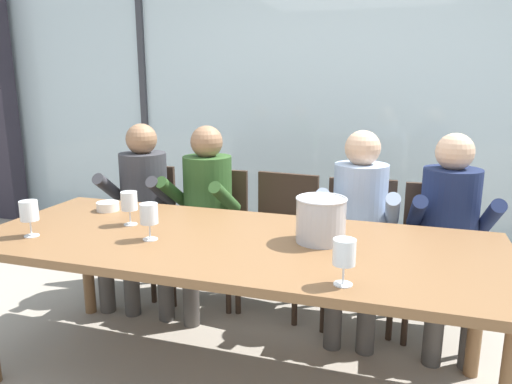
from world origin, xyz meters
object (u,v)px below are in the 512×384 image
(chair_near_curtain, at_px, (143,218))
(wine_glass_near_bucket, at_px, (29,212))
(chair_near_window_right, at_px, (440,247))
(wine_glass_center_pour, at_px, (129,202))
(chair_right_of_center, at_px, (360,239))
(person_olive_shirt, at_px, (202,205))
(dining_table, at_px, (234,252))
(person_pale_blue_shirt, at_px, (358,218))
(wine_glass_by_left_taster, at_px, (344,253))
(ice_bucket_primary, at_px, (321,219))
(wine_glass_by_right_taster, at_px, (149,214))
(tasting_bowl, at_px, (108,206))
(chair_left_of_center, at_px, (214,224))
(person_charcoal_jacket, at_px, (139,200))
(person_navy_polo, at_px, (450,226))
(chair_center, at_px, (282,230))

(chair_near_curtain, distance_m, wine_glass_near_bucket, 1.21)
(chair_near_window_right, xyz_separation_m, wine_glass_center_pour, (-1.56, -0.82, 0.36))
(chair_right_of_center, distance_m, person_olive_shirt, 1.03)
(dining_table, relative_size, person_pale_blue_shirt, 2.09)
(person_pale_blue_shirt, height_order, wine_glass_by_left_taster, person_pale_blue_shirt)
(ice_bucket_primary, bearing_deg, wine_glass_near_bucket, -165.71)
(ice_bucket_primary, distance_m, wine_glass_by_right_taster, 0.79)
(wine_glass_near_bucket, bearing_deg, tasting_bowl, 81.56)
(chair_left_of_center, distance_m, chair_near_window_right, 1.46)
(person_pale_blue_shirt, height_order, ice_bucket_primary, person_pale_blue_shirt)
(person_charcoal_jacket, distance_m, person_pale_blue_shirt, 1.47)
(dining_table, relative_size, person_charcoal_jacket, 2.09)
(chair_near_window_right, bearing_deg, chair_left_of_center, 174.65)
(person_pale_blue_shirt, relative_size, wine_glass_center_pour, 6.79)
(person_navy_polo, bearing_deg, chair_right_of_center, 161.56)
(chair_left_of_center, xyz_separation_m, person_olive_shirt, (-0.01, -0.15, 0.17))
(dining_table, relative_size, chair_right_of_center, 2.87)
(person_navy_polo, bearing_deg, tasting_bowl, -169.61)
(person_navy_polo, bearing_deg, wine_glass_center_pour, -160.81)
(chair_right_of_center, distance_m, tasting_bowl, 1.53)
(chair_center, height_order, person_pale_blue_shirt, person_pale_blue_shirt)
(ice_bucket_primary, xyz_separation_m, wine_glass_center_pour, (-0.98, -0.03, 0.01))
(person_olive_shirt, distance_m, wine_glass_near_bucket, 1.12)
(person_olive_shirt, bearing_deg, wine_glass_center_pour, -91.82)
(wine_glass_by_left_taster, bearing_deg, dining_table, 146.91)
(chair_left_of_center, relative_size, chair_center, 1.00)
(dining_table, height_order, chair_right_of_center, chair_right_of_center)
(chair_right_of_center, distance_m, ice_bucket_primary, 0.87)
(chair_near_window_right, xyz_separation_m, tasting_bowl, (-1.84, -0.62, 0.26))
(chair_near_curtain, distance_m, tasting_bowl, 0.71)
(wine_glass_center_pour, xyz_separation_m, wine_glass_by_right_taster, (0.22, -0.18, 0.00))
(chair_near_curtain, height_order, chair_right_of_center, same)
(chair_near_window_right, distance_m, ice_bucket_primary, 1.04)
(person_pale_blue_shirt, bearing_deg, chair_right_of_center, 86.01)
(chair_near_window_right, xyz_separation_m, person_charcoal_jacket, (-1.94, -0.12, 0.17))
(ice_bucket_primary, distance_m, wine_glass_by_left_taster, 0.48)
(wine_glass_by_left_taster, height_order, wine_glass_center_pour, same)
(chair_near_curtain, height_order, tasting_bowl, chair_near_curtain)
(person_pale_blue_shirt, bearing_deg, wine_glass_by_right_taster, -136.00)
(tasting_bowl, bearing_deg, wine_glass_center_pour, -36.61)
(chair_right_of_center, relative_size, person_olive_shirt, 0.73)
(chair_center, height_order, chair_near_window_right, same)
(person_navy_polo, distance_m, wine_glass_center_pour, 1.76)
(dining_table, height_order, chair_left_of_center, chair_left_of_center)
(chair_near_curtain, bearing_deg, dining_table, -46.64)
(dining_table, xyz_separation_m, tasting_bowl, (-0.86, 0.26, 0.09))
(wine_glass_by_right_taster, bearing_deg, person_pale_blue_shirt, 45.37)
(wine_glass_by_left_taster, bearing_deg, person_charcoal_jacket, 143.48)
(chair_center, distance_m, chair_right_of_center, 0.51)
(person_charcoal_jacket, xyz_separation_m, ice_bucket_primary, (1.36, -0.67, 0.17))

